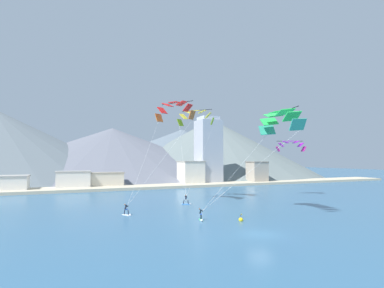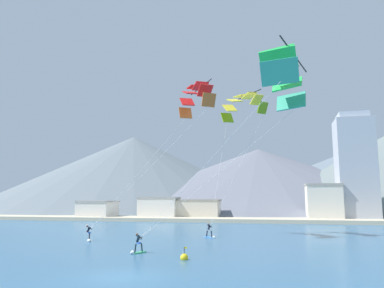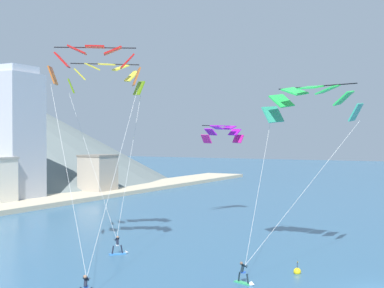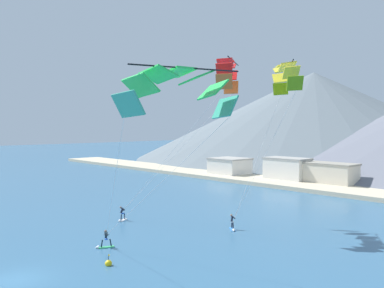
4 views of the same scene
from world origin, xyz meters
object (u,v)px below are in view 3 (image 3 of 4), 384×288
Objects in this scene: parafoil_kite_near_lead at (312,99)px; parafoil_kite_mid_center at (95,61)px; kitesurfer_near_lead at (246,278)px; parafoil_kite_near_trail at (106,75)px; race_marker_buoy at (297,272)px; parafoil_kite_distant_high_outer at (223,132)px; kitesurfer_near_trail at (120,249)px.

parafoil_kite_near_lead is 18.92m from parafoil_kite_mid_center.
parafoil_kite_mid_center reaches higher than kitesurfer_near_lead.
kitesurfer_near_lead is 0.11× the size of parafoil_kite_mid_center.
parafoil_kite_near_trail is at bearing 104.09° from parafoil_kite_near_lead.
kitesurfer_near_lead is 5.02m from race_marker_buoy.
parafoil_kite_mid_center is at bearing -178.58° from parafoil_kite_distant_high_outer.
parafoil_kite_near_trail is (3.48, 4.16, 15.67)m from kitesurfer_near_trail.
parafoil_kite_mid_center is 16.32× the size of race_marker_buoy.
parafoil_kite_near_trail is 15.77× the size of race_marker_buoy.
parafoil_kite_mid_center is at bearing 99.87° from race_marker_buoy.
kitesurfer_near_trail is (3.52, 13.34, 0.05)m from kitesurfer_near_lead.
parafoil_kite_mid_center reaches higher than race_marker_buoy.
kitesurfer_near_trail is 0.13× the size of parafoil_kite_near_lead.
parafoil_kite_mid_center is 27.02m from parafoil_kite_distant_high_outer.
parafoil_kite_distant_high_outer is 6.13× the size of race_marker_buoy.
kitesurfer_near_lead is 0.11× the size of parafoil_kite_near_trail.
kitesurfer_near_trail is at bearing -129.90° from parafoil_kite_near_trail.
parafoil_kite_near_lead is at bearing -60.65° from kitesurfer_near_trail.
kitesurfer_near_lead is at bearing -151.62° from parafoil_kite_distant_high_outer.
parafoil_kite_distant_high_outer is at bearing 45.09° from parafoil_kite_near_lead.
parafoil_kite_near_trail reaches higher than kitesurfer_near_trail.
kitesurfer_near_trail is at bearing 75.24° from kitesurfer_near_lead.
parafoil_kite_near_trail is at bearing 68.21° from kitesurfer_near_lead.
kitesurfer_near_lead reaches higher than race_marker_buoy.
parafoil_kite_near_trail is at bearing 50.10° from kitesurfer_near_trail.
parafoil_kite_near_trail is 0.97× the size of parafoil_kite_mid_center.
parafoil_kite_mid_center is (-1.95, 1.11, 16.16)m from kitesurfer_near_trail.
kitesurfer_near_trail is at bearing 119.35° from parafoil_kite_near_lead.
race_marker_buoy is (2.91, -16.71, -16.48)m from parafoil_kite_mid_center.
kitesurfer_near_trail is at bearing 93.53° from race_marker_buoy.
parafoil_kite_near_lead reaches higher than parafoil_kite_distant_high_outer.
parafoil_kite_near_trail is (7.00, 17.51, 15.71)m from kitesurfer_near_lead.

